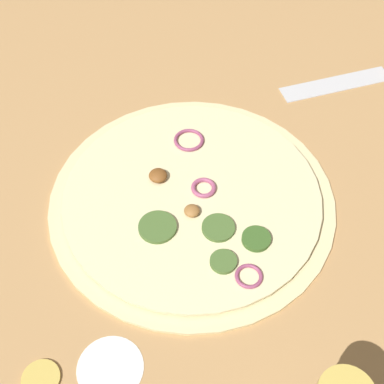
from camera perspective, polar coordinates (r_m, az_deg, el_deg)
The scene contains 4 objects.
ground_plane at distance 0.71m, azimuth 0.00°, elevation -0.94°, with size 3.00×3.00×0.00m, color tan.
pizza at distance 0.70m, azimuth 0.03°, elevation -0.69°, with size 0.38×0.38×0.03m.
loose_cap at distance 0.61m, azimuth -15.86°, elevation -18.54°, with size 0.04×0.04×0.01m.
flour_patch at distance 0.61m, azimuth -8.72°, elevation -18.06°, with size 0.07×0.07×0.00m.
Camera 1 is at (0.42, -0.07, 0.57)m, focal length 50.00 mm.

